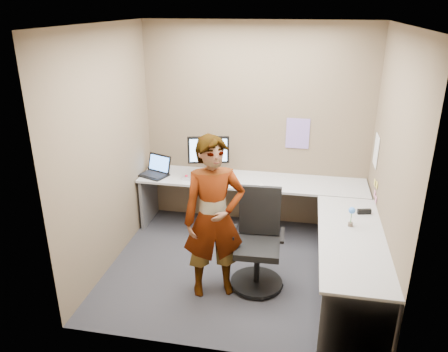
% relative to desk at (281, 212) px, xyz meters
% --- Properties ---
extents(ground, '(3.00, 3.00, 0.00)m').
position_rel_desk_xyz_m(ground, '(-0.44, -0.39, -0.59)').
color(ground, '#232227').
rests_on(ground, ground).
extents(wall_back, '(3.00, 0.00, 3.00)m').
position_rel_desk_xyz_m(wall_back, '(-0.44, 0.91, 0.76)').
color(wall_back, brown).
rests_on(wall_back, ground).
extents(wall_right, '(0.00, 2.70, 2.70)m').
position_rel_desk_xyz_m(wall_right, '(1.06, -0.39, 0.76)').
color(wall_right, brown).
rests_on(wall_right, ground).
extents(wall_left, '(0.00, 2.70, 2.70)m').
position_rel_desk_xyz_m(wall_left, '(-1.94, -0.39, 0.76)').
color(wall_left, brown).
rests_on(wall_left, ground).
extents(ceiling, '(3.00, 3.00, 0.00)m').
position_rel_desk_xyz_m(ceiling, '(-0.44, -0.39, 2.11)').
color(ceiling, white).
rests_on(ceiling, wall_back).
extents(desk, '(2.98, 2.58, 0.73)m').
position_rel_desk_xyz_m(desk, '(0.00, 0.00, 0.00)').
color(desk, '#AAAAAA').
rests_on(desk, ground).
extents(paper_ream, '(0.38, 0.32, 0.07)m').
position_rel_desk_xyz_m(paper_ream, '(-1.00, 0.51, 0.17)').
color(paper_ream, '#B81212').
rests_on(paper_ream, desk).
extents(monitor, '(0.53, 0.21, 0.51)m').
position_rel_desk_xyz_m(monitor, '(-1.00, 0.53, 0.51)').
color(monitor, black).
rests_on(monitor, paper_ream).
extents(laptop, '(0.45, 0.42, 0.26)m').
position_rel_desk_xyz_m(laptop, '(-1.72, 0.53, 0.21)').
color(laptop, black).
rests_on(laptop, desk).
extents(trackball_mouse, '(0.12, 0.08, 0.07)m').
position_rel_desk_xyz_m(trackball_mouse, '(-1.28, 0.44, 0.17)').
color(trackball_mouse, '#B7B7BC').
rests_on(trackball_mouse, desk).
extents(origami, '(0.10, 0.10, 0.06)m').
position_rel_desk_xyz_m(origami, '(-0.28, 0.36, 0.17)').
color(origami, white).
rests_on(origami, desk).
extents(stapler, '(0.16, 0.08, 0.05)m').
position_rel_desk_xyz_m(stapler, '(0.91, -0.16, 0.17)').
color(stapler, black).
rests_on(stapler, desk).
extents(flower, '(0.07, 0.07, 0.22)m').
position_rel_desk_xyz_m(flower, '(0.74, -0.48, 0.28)').
color(flower, brown).
rests_on(flower, desk).
extents(calendar_purple, '(0.30, 0.01, 0.40)m').
position_rel_desk_xyz_m(calendar_purple, '(0.11, 0.90, 0.71)').
color(calendar_purple, '#846BB7').
rests_on(calendar_purple, wall_back).
extents(calendar_white, '(0.01, 0.28, 0.38)m').
position_rel_desk_xyz_m(calendar_white, '(1.05, 0.51, 0.66)').
color(calendar_white, white).
rests_on(calendar_white, wall_right).
extents(sticky_note_a, '(0.01, 0.07, 0.07)m').
position_rel_desk_xyz_m(sticky_note_a, '(1.05, 0.16, 0.36)').
color(sticky_note_a, '#F2E059').
rests_on(sticky_note_a, wall_right).
extents(sticky_note_b, '(0.01, 0.07, 0.07)m').
position_rel_desk_xyz_m(sticky_note_b, '(1.05, 0.21, 0.23)').
color(sticky_note_b, pink).
rests_on(sticky_note_b, wall_right).
extents(sticky_note_c, '(0.01, 0.07, 0.07)m').
position_rel_desk_xyz_m(sticky_note_c, '(1.05, 0.09, 0.21)').
color(sticky_note_c, pink).
rests_on(sticky_note_c, wall_right).
extents(sticky_note_d, '(0.01, 0.07, 0.07)m').
position_rel_desk_xyz_m(sticky_note_d, '(1.05, 0.31, 0.33)').
color(sticky_note_d, '#F2E059').
rests_on(sticky_note_d, wall_right).
extents(office_chair, '(0.57, 0.57, 1.07)m').
position_rel_desk_xyz_m(office_chair, '(-0.20, -0.61, -0.15)').
color(office_chair, black).
rests_on(office_chair, ground).
extents(person, '(0.74, 0.61, 1.73)m').
position_rel_desk_xyz_m(person, '(-0.63, -0.83, 0.27)').
color(person, '#999399').
rests_on(person, ground).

